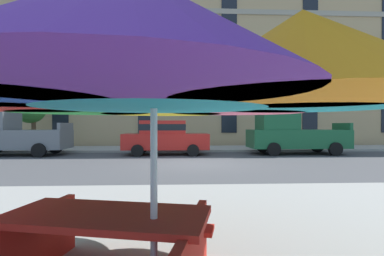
% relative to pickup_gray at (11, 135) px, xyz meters
% --- Properties ---
extents(ground_plane, '(120.00, 120.00, 0.00)m').
position_rel_pickup_gray_xyz_m(ground_plane, '(9.17, -3.70, -1.03)').
color(ground_plane, '#424244').
extents(sidewalk_far, '(56.00, 3.60, 0.12)m').
position_rel_pickup_gray_xyz_m(sidewalk_far, '(9.17, 3.10, -0.97)').
color(sidewalk_far, '#9E998E').
rests_on(sidewalk_far, ground).
extents(apartment_building, '(47.04, 12.08, 16.00)m').
position_rel_pickup_gray_xyz_m(apartment_building, '(9.17, 11.29, 6.97)').
color(apartment_building, tan).
rests_on(apartment_building, ground).
extents(pickup_gray, '(5.10, 2.12, 2.20)m').
position_rel_pickup_gray_xyz_m(pickup_gray, '(0.00, 0.00, 0.00)').
color(pickup_gray, slate).
rests_on(pickup_gray, ground).
extents(sedan_red, '(4.40, 1.98, 1.78)m').
position_rel_pickup_gray_xyz_m(sedan_red, '(7.81, -0.00, -0.08)').
color(sedan_red, '#B21E19').
rests_on(sedan_red, ground).
extents(pickup_green, '(5.10, 2.12, 2.20)m').
position_rel_pickup_gray_xyz_m(pickup_green, '(14.60, 0.00, 0.00)').
color(pickup_green, '#195933').
rests_on(pickup_green, ground).
extents(street_tree_left, '(2.07, 1.90, 3.63)m').
position_rel_pickup_gray_xyz_m(street_tree_left, '(-0.50, 3.26, 1.69)').
color(street_tree_left, brown).
rests_on(street_tree_left, ground).
extents(patio_umbrella, '(4.00, 4.00, 2.27)m').
position_rel_pickup_gray_xyz_m(patio_umbrella, '(8.27, -12.70, 0.92)').
color(patio_umbrella, silver).
rests_on(patio_umbrella, ground).
extents(picnic_table, '(2.09, 1.87, 0.77)m').
position_rel_pickup_gray_xyz_m(picnic_table, '(7.84, -12.53, -0.54)').
color(picnic_table, red).
rests_on(picnic_table, ground).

